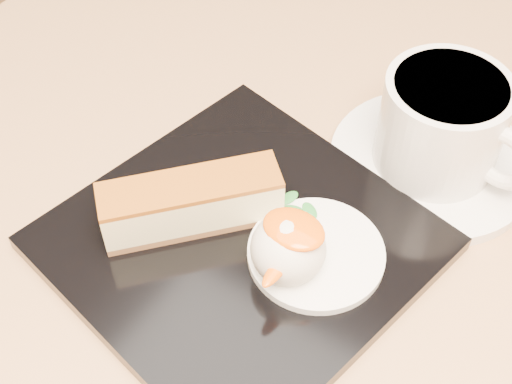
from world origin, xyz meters
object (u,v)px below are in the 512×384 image
Objects in this scene: cheesecake at (191,203)px; ice_cream_scoop at (288,249)px; dessert_plate at (240,243)px; saucer at (431,163)px; coffee_cup at (444,123)px.

ice_cream_scoop reaches higher than cheesecake.
dessert_plate is at bearing -39.21° from cheesecake.
coffee_cup is at bearing -10.55° from saucer.
cheesecake is at bearing 180.00° from ice_cream_scoop.
coffee_cup is (0.11, 0.14, 0.02)m from cheesecake.
ice_cream_scoop is at bearing -47.34° from cheesecake.
dessert_plate is 0.04m from cheesecake.
dessert_plate is 2.01× the size of cheesecake.
cheesecake is 0.19m from coffee_cup.
ice_cream_scoop is (0.04, -0.01, 0.03)m from dessert_plate.
coffee_cup is (0.08, 0.14, 0.04)m from dessert_plate.
ice_cream_scoop is 0.32× the size of saucer.
ice_cream_scoop is 0.15m from saucer.
cheesecake is 0.73× the size of saucer.
saucer is at bearing 4.81° from cheesecake.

